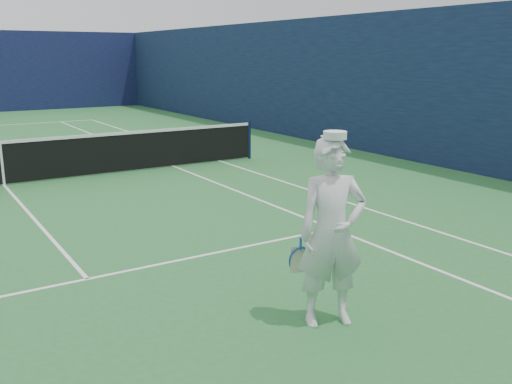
% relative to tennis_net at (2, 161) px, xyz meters
% --- Properties ---
extents(ground, '(80.00, 80.00, 0.00)m').
position_rel_tennis_net_xyz_m(ground, '(0.00, 0.00, -0.55)').
color(ground, '#276831').
rests_on(ground, ground).
extents(court_markings, '(11.03, 23.83, 0.01)m').
position_rel_tennis_net_xyz_m(court_markings, '(0.00, 0.00, -0.55)').
color(court_markings, white).
rests_on(court_markings, ground).
extents(tennis_net, '(12.88, 0.09, 1.07)m').
position_rel_tennis_net_xyz_m(tennis_net, '(0.00, 0.00, 0.00)').
color(tennis_net, '#141E4C').
rests_on(tennis_net, ground).
extents(tennis_player, '(0.86, 0.73, 2.09)m').
position_rel_tennis_net_xyz_m(tennis_player, '(1.89, -9.01, 0.47)').
color(tennis_player, white).
rests_on(tennis_player, ground).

